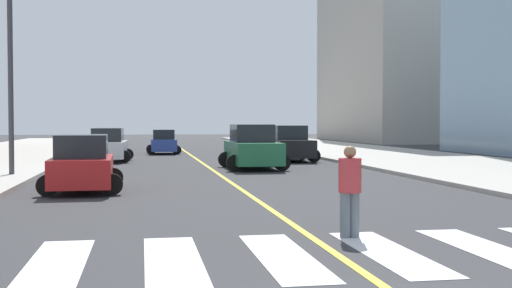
{
  "coord_description": "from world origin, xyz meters",
  "views": [
    {
      "loc": [
        -3.18,
        -6.51,
        2.21
      ],
      "look_at": [
        2.21,
        24.55,
        1.15
      ],
      "focal_mm": 46.28,
      "sensor_mm": 36.0,
      "label": 1
    }
  ],
  "objects_px": {
    "car_black_third": "(289,144)",
    "car_red_fourth": "(82,165)",
    "pedestrian_crossing": "(350,187)",
    "car_white_nearest": "(108,146)",
    "car_green_fifth": "(253,148)",
    "street_lamp": "(10,51)",
    "car_blue_second": "(163,143)"
  },
  "relations": [
    {
      "from": "car_white_nearest",
      "to": "pedestrian_crossing",
      "type": "height_order",
      "value": "car_white_nearest"
    },
    {
      "from": "street_lamp",
      "to": "car_green_fifth",
      "type": "bearing_deg",
      "value": 18.0
    },
    {
      "from": "car_blue_second",
      "to": "pedestrian_crossing",
      "type": "height_order",
      "value": "pedestrian_crossing"
    },
    {
      "from": "car_white_nearest",
      "to": "car_blue_second",
      "type": "height_order",
      "value": "car_white_nearest"
    },
    {
      "from": "car_red_fourth",
      "to": "pedestrian_crossing",
      "type": "bearing_deg",
      "value": -59.92
    },
    {
      "from": "pedestrian_crossing",
      "to": "street_lamp",
      "type": "distance_m",
      "value": 18.04
    },
    {
      "from": "car_white_nearest",
      "to": "car_black_third",
      "type": "xyz_separation_m",
      "value": [
        9.99,
        -0.98,
        0.07
      ]
    },
    {
      "from": "car_blue_second",
      "to": "street_lamp",
      "type": "distance_m",
      "value": 20.18
    },
    {
      "from": "car_green_fifth",
      "to": "pedestrian_crossing",
      "type": "xyz_separation_m",
      "value": [
        -1.23,
        -18.44,
        -0.01
      ]
    },
    {
      "from": "car_red_fourth",
      "to": "car_green_fifth",
      "type": "bearing_deg",
      "value": 51.07
    },
    {
      "from": "car_blue_second",
      "to": "street_lamp",
      "type": "height_order",
      "value": "street_lamp"
    },
    {
      "from": "car_white_nearest",
      "to": "car_red_fourth",
      "type": "bearing_deg",
      "value": -87.78
    },
    {
      "from": "car_blue_second",
      "to": "car_green_fifth",
      "type": "relative_size",
      "value": 0.8
    },
    {
      "from": "pedestrian_crossing",
      "to": "car_blue_second",
      "type": "bearing_deg",
      "value": 90.55
    },
    {
      "from": "car_white_nearest",
      "to": "car_green_fifth",
      "type": "relative_size",
      "value": 0.91
    },
    {
      "from": "car_red_fourth",
      "to": "car_green_fifth",
      "type": "distance_m",
      "value": 11.42
    },
    {
      "from": "car_white_nearest",
      "to": "car_blue_second",
      "type": "relative_size",
      "value": 1.13
    },
    {
      "from": "car_black_third",
      "to": "street_lamp",
      "type": "bearing_deg",
      "value": 34.5
    },
    {
      "from": "street_lamp",
      "to": "car_blue_second",
      "type": "bearing_deg",
      "value": 70.73
    },
    {
      "from": "car_blue_second",
      "to": "car_green_fifth",
      "type": "distance_m",
      "value": 15.76
    },
    {
      "from": "car_blue_second",
      "to": "street_lamp",
      "type": "xyz_separation_m",
      "value": [
        -6.51,
        -18.63,
        4.21
      ]
    },
    {
      "from": "car_red_fourth",
      "to": "pedestrian_crossing",
      "type": "height_order",
      "value": "car_red_fourth"
    },
    {
      "from": "car_green_fifth",
      "to": "pedestrian_crossing",
      "type": "bearing_deg",
      "value": 85.75
    },
    {
      "from": "car_blue_second",
      "to": "car_white_nearest",
      "type": "bearing_deg",
      "value": -110.89
    },
    {
      "from": "car_black_third",
      "to": "car_red_fourth",
      "type": "relative_size",
      "value": 1.1
    },
    {
      "from": "car_white_nearest",
      "to": "car_black_third",
      "type": "bearing_deg",
      "value": -3.3
    },
    {
      "from": "car_white_nearest",
      "to": "car_green_fifth",
      "type": "height_order",
      "value": "car_green_fifth"
    },
    {
      "from": "car_white_nearest",
      "to": "street_lamp",
      "type": "xyz_separation_m",
      "value": [
        -3.22,
        -10.0,
        4.12
      ]
    },
    {
      "from": "car_white_nearest",
      "to": "car_black_third",
      "type": "height_order",
      "value": "car_black_third"
    },
    {
      "from": "car_black_third",
      "to": "car_red_fourth",
      "type": "distance_m",
      "value": 17.85
    },
    {
      "from": "car_red_fourth",
      "to": "pedestrian_crossing",
      "type": "distance_m",
      "value": 11.01
    },
    {
      "from": "car_black_third",
      "to": "pedestrian_crossing",
      "type": "bearing_deg",
      "value": 80.14
    }
  ]
}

